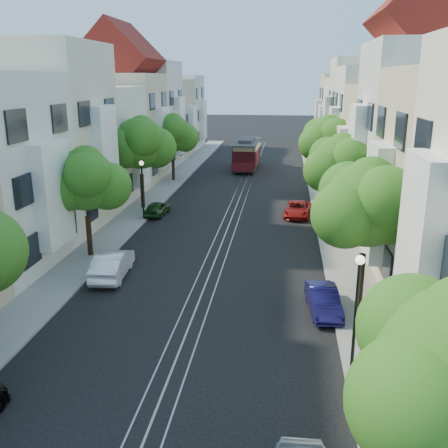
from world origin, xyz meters
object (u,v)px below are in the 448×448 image
(tree_w_d, at_px, (173,134))
(cable_car, at_px, (247,152))
(tree_w_c, at_px, (141,144))
(parked_car_w_mid, at_px, (112,264))
(tree_e_d, at_px, (328,140))
(tree_w_b, at_px, (86,182))
(lamp_west, at_px, (142,181))
(parked_car_e_far, at_px, (298,209))
(parked_car_e_mid, at_px, (323,300))
(parked_car_w_far, at_px, (157,208))
(tree_e_c, at_px, (341,165))
(lamp_east, at_px, (357,295))
(tree_e_b, at_px, (368,206))

(tree_w_d, relative_size, cable_car, 0.79)
(tree_w_c, xyz_separation_m, parked_car_w_mid, (2.21, -13.73, -4.39))
(tree_e_d, height_order, tree_w_b, tree_e_d)
(lamp_west, bearing_deg, tree_w_c, 105.75)
(tree_w_b, distance_m, parked_car_e_far, 16.21)
(tree_w_b, height_order, parked_car_e_mid, tree_w_b)
(tree_e_d, xyz_separation_m, tree_w_d, (-14.40, 5.00, -0.27))
(parked_car_e_far, xyz_separation_m, parked_car_w_far, (-10.41, -1.06, 0.00))
(tree_e_c, xyz_separation_m, tree_w_c, (-14.40, 5.00, 0.47))
(parked_car_e_far, height_order, parked_car_w_mid, parked_car_w_mid)
(lamp_east, xyz_separation_m, parked_car_w_mid, (-11.23, 7.25, -2.16))
(tree_e_b, xyz_separation_m, cable_car, (-7.76, 34.65, -2.86))
(parked_car_w_mid, bearing_deg, parked_car_e_far, -131.44)
(parked_car_e_far, bearing_deg, tree_e_d, 77.13)
(cable_car, relative_size, parked_car_e_far, 2.13)
(tree_e_c, bearing_deg, tree_e_d, 90.00)
(tree_e_b, bearing_deg, tree_e_d, 90.00)
(tree_w_c, distance_m, parked_car_w_mid, 14.58)
(tree_w_d, height_order, cable_car, tree_w_d)
(tree_e_c, height_order, lamp_east, tree_e_c)
(tree_e_c, xyz_separation_m, lamp_west, (-13.56, 2.02, -1.75))
(cable_car, bearing_deg, parked_car_e_far, -73.04)
(parked_car_w_far, bearing_deg, parked_car_e_mid, 131.38)
(tree_e_d, relative_size, parked_car_e_far, 1.76)
(lamp_west, bearing_deg, tree_w_d, 93.44)
(tree_w_b, distance_m, cable_car, 30.49)
(tree_e_c, relative_size, cable_car, 0.79)
(lamp_west, bearing_deg, tree_e_c, -8.49)
(lamp_east, height_order, parked_car_w_far, lamp_east)
(tree_w_d, xyz_separation_m, lamp_west, (0.84, -13.98, -1.75))
(tree_w_b, relative_size, parked_car_w_mid, 1.52)
(lamp_west, xyz_separation_m, cable_car, (5.80, 21.62, -0.97))
(lamp_east, distance_m, lamp_west, 21.97)
(tree_w_c, bearing_deg, tree_w_d, 90.00)
(tree_w_c, distance_m, parked_car_e_far, 12.80)
(cable_car, height_order, parked_car_w_mid, cable_car)
(cable_car, bearing_deg, parked_car_e_mid, -78.52)
(tree_e_b, distance_m, tree_w_b, 15.25)
(lamp_west, height_order, parked_car_e_mid, lamp_west)
(tree_e_c, bearing_deg, parked_car_w_mid, -144.40)
(parked_car_e_far, bearing_deg, tree_e_c, -52.96)
(parked_car_e_mid, bearing_deg, tree_w_b, 150.30)
(tree_e_c, bearing_deg, parked_car_e_mid, -98.17)
(tree_w_c, height_order, tree_w_d, tree_w_c)
(parked_car_e_far, bearing_deg, parked_car_w_far, -167.10)
(tree_w_b, xyz_separation_m, parked_car_w_mid, (2.21, -2.73, -3.72))
(parked_car_w_far, bearing_deg, lamp_east, 126.02)
(tree_w_d, bearing_deg, cable_car, 49.03)
(tree_w_d, height_order, lamp_west, tree_w_d)
(tree_w_d, xyz_separation_m, parked_car_w_far, (1.54, -12.82, -4.06))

